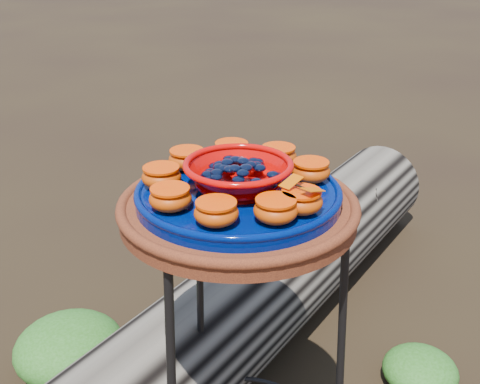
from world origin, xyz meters
name	(u,v)px	position (x,y,z in m)	size (l,w,h in m)	color
plant_stand	(238,370)	(0.00, 0.00, 0.35)	(0.44, 0.44, 0.70)	black
terracotta_saucer	(238,210)	(0.00, 0.00, 0.72)	(0.43, 0.43, 0.03)	#3E180F
cobalt_plate	(238,196)	(0.00, 0.00, 0.75)	(0.37, 0.37, 0.02)	#000035
red_bowl	(238,176)	(0.00, 0.00, 0.78)	(0.18, 0.18, 0.05)	#C80603
glass_gems	(238,156)	(0.00, 0.00, 0.82)	(0.14, 0.14, 0.02)	black
orange_half_0	(301,201)	(0.05, -0.13, 0.78)	(0.07, 0.07, 0.04)	#A72B00
orange_half_1	(311,171)	(0.13, -0.02, 0.78)	(0.07, 0.07, 0.04)	#A72B00
orange_half_2	(278,156)	(0.12, 0.07, 0.78)	(0.07, 0.07, 0.04)	#A72B00
orange_half_3	(232,152)	(0.05, 0.13, 0.78)	(0.07, 0.07, 0.04)	#A72B00
orange_half_4	(187,160)	(-0.05, 0.13, 0.78)	(0.07, 0.07, 0.04)	#A72B00
orange_half_5	(162,177)	(-0.12, 0.07, 0.78)	(0.07, 0.07, 0.04)	#A72B00
orange_half_6	(170,199)	(-0.13, -0.02, 0.78)	(0.07, 0.07, 0.04)	#A72B00
orange_half_7	(216,213)	(-0.09, -0.11, 0.78)	(0.07, 0.07, 0.04)	#A72B00
orange_half_8	(276,210)	(0.00, -0.14, 0.78)	(0.07, 0.07, 0.04)	#A72B00
butterfly	(302,186)	(0.05, -0.13, 0.81)	(0.08, 0.05, 0.01)	#DE5500
driftwood_log	(279,274)	(0.40, 0.54, 0.16)	(1.75, 0.46, 0.33)	black
foliage_right	(420,369)	(0.60, 0.09, 0.05)	(0.21, 0.21, 0.10)	#205710
foliage_back	(69,346)	(-0.26, 0.58, 0.08)	(0.31, 0.31, 0.16)	#205710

